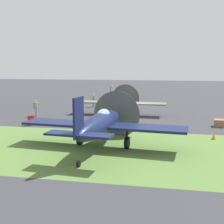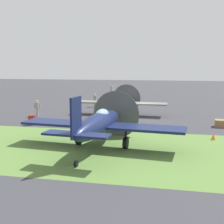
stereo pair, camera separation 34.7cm
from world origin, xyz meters
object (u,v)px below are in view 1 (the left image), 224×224
Objects in this scene: ground_crew_chief at (36,108)px; airplane_lead at (119,102)px; runway_marker_cone at (214,136)px; ground_crew_mechanic at (93,100)px; airplane_wingman at (101,124)px; supply_crate at (219,123)px; fuel_drum at (31,120)px.

airplane_lead is at bearing -20.91° from ground_crew_chief.
ground_crew_mechanic is at bearing 130.78° from runway_marker_cone.
airplane_wingman reaches higher than runway_marker_cone.
airplane_lead is at bearing 99.72° from airplane_wingman.
supply_crate reaches higher than runway_marker_cone.
airplane_lead is 10.58m from supply_crate.
supply_crate is at bearing 50.52° from airplane_wingman.
ground_crew_mechanic is 1.92× the size of fuel_drum.
airplane_lead is 12.50m from runway_marker_cone.
runway_marker_cone is (7.53, 3.81, -1.41)m from airplane_wingman.
airplane_wingman is 12.34m from supply_crate.
ground_crew_mechanic reaches higher than runway_marker_cone.
ground_crew_mechanic is 3.93× the size of runway_marker_cone.
supply_crate is at bearing 13.63° from ground_crew_mechanic.
ground_crew_mechanic is (-4.35, 5.78, -0.58)m from airplane_lead.
airplane_wingman is 12.17× the size of fuel_drum.
airplane_wingman is (0.95, -12.91, 0.14)m from airplane_lead.
ground_crew_chief is at bearing 158.61° from runway_marker_cone.
ground_crew_chief is 18.16m from supply_crate.
runway_marker_cone is (8.48, -9.10, -1.27)m from airplane_lead.
airplane_lead reaches higher than runway_marker_cone.
ground_crew_mechanic is at bearing 111.36° from airplane_wingman.
supply_crate is 5.01m from runway_marker_cone.
airplane_wingman is 10.09m from fuel_drum.
ground_crew_chief is 3.93× the size of runway_marker_cone.
runway_marker_cone is (16.92, -6.63, -0.69)m from ground_crew_chief.
airplane_lead is at bearing 132.99° from runway_marker_cone.
airplane_lead is 5.77× the size of ground_crew_mechanic.
airplane_lead reaches higher than supply_crate.
airplane_lead is 11.09× the size of fuel_drum.
ground_crew_chief and ground_crew_mechanic have the same top height.
airplane_wingman is at bearing -85.25° from ground_crew_chief.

